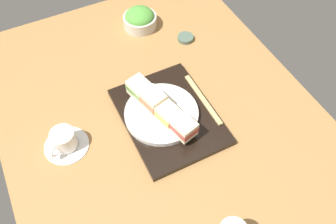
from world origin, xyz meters
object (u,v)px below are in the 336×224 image
at_px(sandwich_plate, 161,114).
at_px(sandwich_nearmost, 184,127).
at_px(sandwich_inner_near, 168,114).
at_px(sandwich_farmost, 139,88).
at_px(coffee_cup, 64,141).
at_px(sandwich_inner_far, 153,100).
at_px(salad_bowl, 140,19).
at_px(small_sauce_dish, 185,38).
at_px(chopsticks_pair, 203,99).

bearing_deg(sandwich_plate, sandwich_nearmost, -163.56).
distance_m(sandwich_inner_near, sandwich_farmost, 0.14).
bearing_deg(sandwich_farmost, coffee_cup, 102.25).
bearing_deg(sandwich_inner_near, sandwich_inner_far, 16.44).
distance_m(salad_bowl, small_sauce_dish, 0.20).
height_order(sandwich_inner_far, sandwich_farmost, sandwich_inner_far).
xyz_separation_m(sandwich_farmost, chopsticks_pair, (-0.10, -0.18, -0.04)).
bearing_deg(sandwich_nearmost, sandwich_farmost, 16.44).
xyz_separation_m(sandwich_farmost, small_sauce_dish, (0.20, -0.28, -0.06)).
distance_m(sandwich_inner_near, coffee_cup, 0.32).
bearing_deg(sandwich_plate, coffee_cup, 82.98).
distance_m(sandwich_inner_near, small_sauce_dish, 0.41).
relative_size(sandwich_nearmost, sandwich_inner_far, 0.99).
xyz_separation_m(sandwich_nearmost, small_sauce_dish, (0.39, -0.22, -0.05)).
bearing_deg(small_sauce_dish, sandwich_inner_near, 143.85).
bearing_deg(sandwich_inner_near, sandwich_farmost, 16.44).
xyz_separation_m(salad_bowl, coffee_cup, (-0.41, 0.43, -0.01)).
height_order(sandwich_nearmost, small_sauce_dish, sandwich_nearmost).
distance_m(salad_bowl, coffee_cup, 0.59).
bearing_deg(sandwich_plate, chopsticks_pair, -92.26).
relative_size(sandwich_farmost, chopsticks_pair, 0.37).
bearing_deg(salad_bowl, sandwich_inner_far, 162.02).
distance_m(sandwich_nearmost, chopsticks_pair, 0.16).
relative_size(sandwich_plate, sandwich_nearmost, 2.80).
bearing_deg(sandwich_inner_near, sandwich_nearmost, -163.56).
height_order(sandwich_inner_near, sandwich_farmost, sandwich_farmost).
distance_m(sandwich_inner_near, chopsticks_pair, 0.15).
height_order(sandwich_farmost, salad_bowl, sandwich_farmost).
xyz_separation_m(coffee_cup, small_sauce_dish, (0.26, -0.55, -0.02)).
height_order(sandwich_inner_near, small_sauce_dish, sandwich_inner_near).
xyz_separation_m(sandwich_inner_far, sandwich_farmost, (0.07, 0.02, -0.00)).
bearing_deg(sandwich_inner_far, sandwich_nearmost, -163.56).
bearing_deg(salad_bowl, chopsticks_pair, -176.47).
height_order(sandwich_plate, sandwich_inner_far, sandwich_inner_far).
relative_size(sandwich_nearmost, chopsticks_pair, 0.37).
bearing_deg(salad_bowl, coffee_cup, 133.40).
bearing_deg(coffee_cup, sandwich_plate, -97.02).
distance_m(sandwich_nearmost, sandwich_inner_far, 0.14).
xyz_separation_m(sandwich_nearmost, sandwich_farmost, (0.20, 0.06, 0.00)).
relative_size(sandwich_plate, coffee_cup, 1.73).
relative_size(sandwich_inner_far, chopsticks_pair, 0.38).
bearing_deg(chopsticks_pair, sandwich_plate, 87.74).
relative_size(sandwich_nearmost, small_sauce_dish, 1.38).
height_order(sandwich_farmost, chopsticks_pair, sandwich_farmost).
bearing_deg(sandwich_farmost, small_sauce_dish, -54.72).
distance_m(sandwich_inner_far, salad_bowl, 0.43).
relative_size(sandwich_nearmost, sandwich_farmost, 1.00).
height_order(chopsticks_pair, small_sauce_dish, chopsticks_pair).
bearing_deg(sandwich_nearmost, small_sauce_dish, -29.24).
xyz_separation_m(sandwich_inner_far, salad_bowl, (0.41, -0.13, -0.03)).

